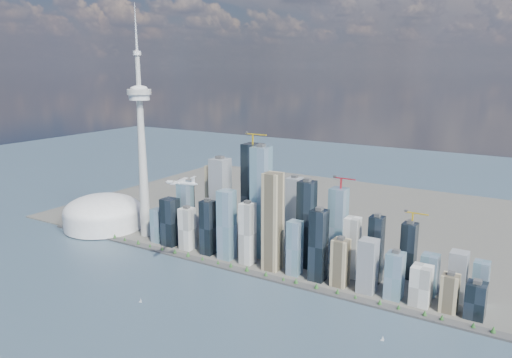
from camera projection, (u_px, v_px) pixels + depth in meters
The scene contains 10 objects.
ground at pixel (148, 320), 831.10m from camera, with size 4000.00×4000.00×0.00m, color #2C3C4E.
seawall at pixel (232, 269), 1038.42m from camera, with size 1100.00×22.00×4.00m, color #383838.
land at pixel (322, 215), 1412.52m from camera, with size 1400.00×900.00×3.00m, color #4C4C47.
shoreline_trees at pixel (232, 265), 1036.92m from camera, with size 960.53×7.20×8.80m.
skyscraper_cluster at pixel (278, 225), 1062.31m from camera, with size 736.00×142.00×265.46m.
needle_tower at pixel (142, 142), 1189.42m from camera, with size 56.00×56.00×550.50m.
dome_stadium at pixel (103, 213), 1296.07m from camera, with size 200.00×200.00×86.00m.
airplane at pixel (181, 183), 925.32m from camera, with size 66.12×58.89×16.26m.
sailboat_west at pixel (141, 301), 893.69m from camera, with size 6.44×2.31×8.89m.
sailboat_east at pixel (383, 339), 768.94m from camera, with size 6.36×2.27×8.79m.
Camera 1 is at (549.73, -552.05, 414.47)m, focal length 35.00 mm.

